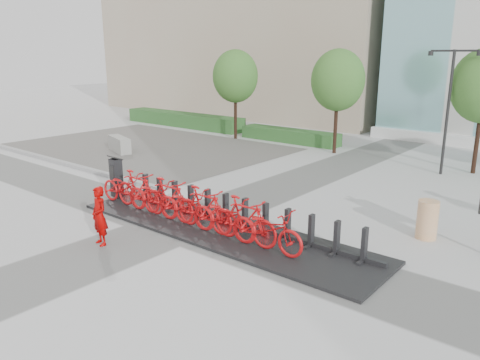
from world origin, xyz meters
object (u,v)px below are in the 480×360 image
Objects in this scene: bike_0 at (124,188)px; worker_red at (99,216)px; construction_barrel at (427,220)px; jersey_barrier at (119,144)px; kiosk at (116,177)px.

bike_0 is 1.34× the size of worker_red.
jersey_barrier is at bearing 173.47° from construction_barrel.
worker_red is at bearing -138.20° from bike_0.
construction_barrel is at bearing 11.58° from jersey_barrier.
worker_red is 12.26m from jersey_barrier.
worker_red is (3.02, -2.73, 0.01)m from kiosk.
kiosk is 9.94m from construction_barrel.
construction_barrel is (6.43, 5.83, -0.25)m from worker_red.
worker_red is at bearing -137.77° from construction_barrel.
jersey_barrier is (-6.54, 4.94, -0.39)m from kiosk.
worker_red reaches higher than jersey_barrier.
construction_barrel is 16.09m from jersey_barrier.
bike_0 is at bearing -17.42° from jersey_barrier.
kiosk reaches higher than bike_0.
jersey_barrier is (-9.56, 7.66, -0.40)m from worker_red.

